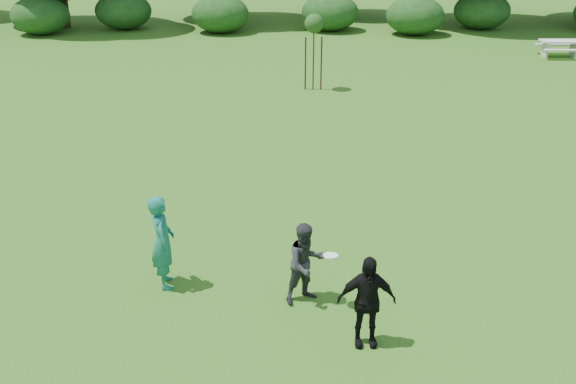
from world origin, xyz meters
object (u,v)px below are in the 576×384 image
object	(u,v)px
sapling	(314,26)
picnic_table	(560,46)
player_grey	(306,263)
player_black	(366,301)
player_teal	(162,242)

from	to	relation	value
sapling	picnic_table	distance (m)	12.86
sapling	picnic_table	bearing A→B (deg)	26.07
player_grey	sapling	xyz separation A→B (m)	(0.39, 14.09, 1.63)
picnic_table	player_grey	bearing A→B (deg)	-120.98
player_grey	sapling	bearing A→B (deg)	59.55
sapling	picnic_table	xyz separation A→B (m)	(11.43, 5.59, -1.90)
sapling	picnic_table	world-z (taller)	sapling
player_black	sapling	xyz separation A→B (m)	(-0.59, 15.33, 1.59)
player_teal	player_black	bearing A→B (deg)	-132.77
player_teal	sapling	bearing A→B (deg)	-30.60
player_teal	picnic_table	size ratio (longest dim) A/B	1.05
player_black	player_grey	bearing A→B (deg)	125.61
sapling	player_teal	bearing A→B (deg)	-102.74
picnic_table	player_black	bearing A→B (deg)	-117.39
player_teal	player_grey	xyz separation A→B (m)	(2.69, -0.47, -0.16)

